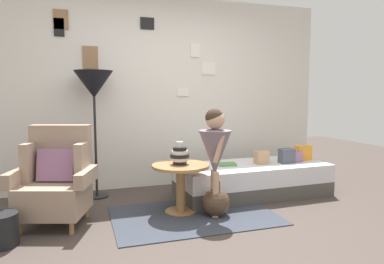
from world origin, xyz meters
TOP-DOWN VIEW (x-y plane):
  - ground_plane at (0.00, 0.00)m, footprint 12.00×12.00m
  - gallery_wall at (-0.00, 1.95)m, footprint 4.80×0.12m
  - rug at (0.05, 0.57)m, footprint 1.70×1.12m
  - armchair at (-1.31, 0.81)m, footprint 0.87×0.75m
  - daybed at (1.00, 1.08)m, footprint 1.92×0.85m
  - pillow_head at (1.77, 1.11)m, footprint 0.21×0.13m
  - pillow_mid at (1.58, 1.02)m, footprint 0.18×0.14m
  - pillow_back at (1.45, 1.00)m, footprint 0.19×0.12m
  - pillow_extra at (1.11, 1.06)m, footprint 0.17×0.13m
  - side_table at (-0.05, 0.72)m, footprint 0.62×0.62m
  - vase_striped at (-0.06, 0.73)m, footprint 0.21×0.21m
  - floor_lamp at (-0.89, 1.60)m, footprint 0.47×0.47m
  - person_child at (0.25, 0.49)m, footprint 0.34×0.34m
  - book_on_daybed at (0.65, 1.09)m, footprint 0.24×0.20m
  - demijohn_near at (0.27, 0.49)m, footprint 0.29×0.29m
  - magazine_basket at (-1.74, 0.37)m, footprint 0.28×0.28m

SIDE VIEW (x-z plane):
  - ground_plane at x=0.00m, z-range 0.00..0.00m
  - rug at x=0.05m, z-range 0.00..0.01m
  - magazine_basket at x=-1.74m, z-range 0.00..0.28m
  - demijohn_near at x=0.27m, z-range -0.04..0.34m
  - daybed at x=1.00m, z-range 0.00..0.40m
  - side_table at x=-0.05m, z-range 0.12..0.65m
  - book_on_daybed at x=0.65m, z-range 0.40..0.43m
  - armchair at x=-1.31m, z-range -0.05..0.92m
  - pillow_mid at x=1.58m, z-range 0.40..0.54m
  - pillow_extra at x=1.11m, z-range 0.40..0.56m
  - pillow_back at x=1.45m, z-range 0.40..0.59m
  - pillow_head at x=1.77m, z-range 0.40..0.60m
  - vase_striped at x=-0.06m, z-range 0.51..0.75m
  - person_child at x=0.25m, z-range 0.16..1.30m
  - gallery_wall at x=0.00m, z-range 0.00..2.60m
  - floor_lamp at x=-0.89m, z-range 0.58..2.14m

